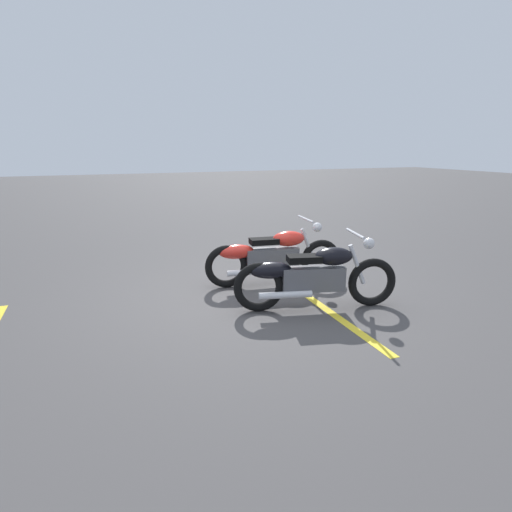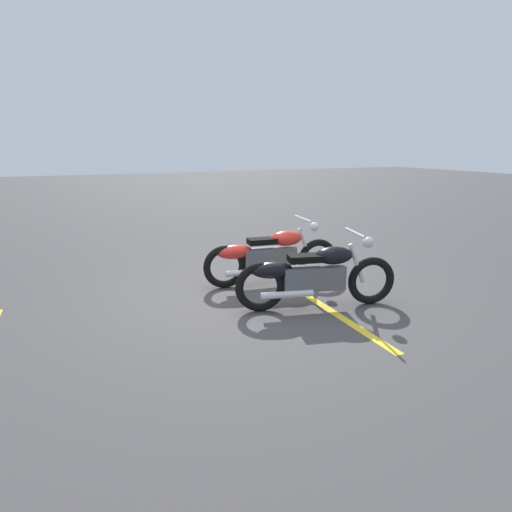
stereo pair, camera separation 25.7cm
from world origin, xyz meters
name	(u,v)px [view 2 (the right image)]	position (x,y,z in m)	size (l,w,h in m)	color
ground_plane	(254,300)	(0.00, 0.00, 0.00)	(60.00, 60.00, 0.00)	#474444
motorcycle_bright_foreground	(269,255)	(-0.54, -0.61, 0.46)	(2.22, 0.62, 1.04)	black
motorcycle_dark_foreground	(313,275)	(-0.60, 0.59, 0.46)	(2.19, 0.77, 1.04)	black
parking_stripe_near	(322,305)	(-0.77, 0.56, 0.00)	(3.20, 0.12, 0.01)	yellow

